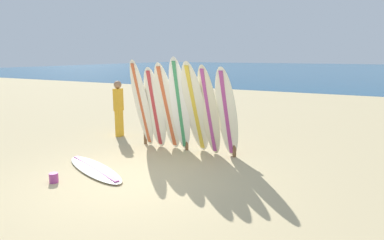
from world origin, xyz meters
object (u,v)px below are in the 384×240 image
object	(u,v)px
surfboard_leaning_center_right	(195,109)
surfboard_leaning_center	(180,106)
surfboard_rack	(187,126)
surfboard_leaning_far_left	(142,104)
sand_bucket	(54,178)
surfboard_leaning_center_left	(167,107)
surfboard_leaning_far_right	(227,114)
surfboard_lying_on_sand	(94,169)
beachgoer_standing	(119,106)
surfboard_leaning_left	(155,109)
surfboard_leaning_right	(209,112)

from	to	relation	value
surfboard_leaning_center_right	surfboard_leaning_center	bearing A→B (deg)	-172.89
surfboard_rack	surfboard_leaning_far_left	size ratio (longest dim) A/B	1.16
surfboard_leaning_far_left	surfboard_leaning_center_right	distance (m)	1.61
surfboard_leaning_center	sand_bucket	xyz separation A→B (m)	(-1.28, -2.88, -1.15)
surfboard_leaning_center_left	surfboard_leaning_far_right	xyz separation A→B (m)	(1.64, 0.03, -0.04)
surfboard_leaning_center	surfboard_lying_on_sand	size ratio (longest dim) A/B	1.06
surfboard_leaning_far_right	sand_bucket	distance (m)	4.02
surfboard_leaning_far_right	surfboard_rack	bearing A→B (deg)	166.65
surfboard_leaning_far_right	sand_bucket	bearing A→B (deg)	-130.37
surfboard_leaning_center_right	sand_bucket	xyz separation A→B (m)	(-1.69, -2.93, -1.10)
surfboard_leaning_center_right	beachgoer_standing	bearing A→B (deg)	167.10
surfboard_leaning_center_left	surfboard_leaning_center_right	world-z (taller)	surfboard_leaning_center_right
surfboard_leaning_left	surfboard_leaning_far_right	world-z (taller)	surfboard_leaning_far_right
surfboard_leaning_far_right	beachgoer_standing	world-z (taller)	surfboard_leaning_far_right
surfboard_leaning_center_left	surfboard_leaning_center	world-z (taller)	surfboard_leaning_center
surfboard_leaning_center_right	surfboard_leaning_far_right	distance (m)	0.83
surfboard_leaning_center_left	surfboard_leaning_center_right	xyz separation A→B (m)	(0.81, 0.00, 0.02)
surfboard_leaning_far_left	surfboard_leaning_far_right	world-z (taller)	surfboard_leaning_far_left
surfboard_leaning_far_left	surfboard_leaning_center	size ratio (longest dim) A/B	0.97
surfboard_leaning_center_left	surfboard_leaning_far_right	world-z (taller)	surfboard_leaning_center_left
surfboard_leaning_far_right	surfboard_leaning_center	bearing A→B (deg)	-176.22
surfboard_leaning_far_left	surfboard_leaning_center	bearing A→B (deg)	-1.25
surfboard_leaning_left	sand_bucket	bearing A→B (deg)	-99.09
surfboard_leaning_center	surfboard_leaning_left	bearing A→B (deg)	174.59
surfboard_leaning_center_left	surfboard_lying_on_sand	bearing A→B (deg)	-108.18
surfboard_leaning_left	surfboard_leaning_right	world-z (taller)	surfboard_leaning_right
surfboard_leaning_center_right	beachgoer_standing	world-z (taller)	surfboard_leaning_center_right
surfboard_leaning_center_left	surfboard_leaning_left	bearing A→B (deg)	176.24
surfboard_leaning_far_left	surfboard_leaning_left	world-z (taller)	surfboard_leaning_far_left
surfboard_leaning_center_right	surfboard_rack	bearing A→B (deg)	142.34
beachgoer_standing	surfboard_leaning_center	bearing A→B (deg)	-15.94
surfboard_leaning_center_left	surfboard_rack	bearing A→B (deg)	39.94
beachgoer_standing	surfboard_lying_on_sand	bearing A→B (deg)	-60.42
surfboard_leaning_left	sand_bucket	size ratio (longest dim) A/B	11.40
surfboard_leaning_right	surfboard_lying_on_sand	world-z (taller)	surfboard_leaning_right
surfboard_rack	beachgoer_standing	world-z (taller)	beachgoer_standing
surfboard_leaning_center	surfboard_leaning_far_left	bearing A→B (deg)	178.75
surfboard_lying_on_sand	sand_bucket	size ratio (longest dim) A/B	12.07
surfboard_leaning_center	surfboard_leaning_right	xyz separation A→B (m)	(0.79, 0.06, -0.09)
surfboard_leaning_right	beachgoer_standing	distance (m)	3.46
surfboard_rack	surfboard_leaning_far_left	distance (m)	1.36
surfboard_leaning_far_left	surfboard_leaning_center_right	xyz separation A→B (m)	(1.61, 0.03, -0.01)
surfboard_lying_on_sand	beachgoer_standing	size ratio (longest dim) A/B	1.36
surfboard_leaning_center	surfboard_leaning_right	bearing A→B (deg)	4.27
surfboard_leaning_left	surfboard_leaning_right	distance (m)	1.59
surfboard_leaning_center_left	surfboard_leaning_right	bearing A→B (deg)	0.46
surfboard_leaning_far_left	surfboard_leaning_center_right	world-z (taller)	surfboard_leaning_far_left
sand_bucket	surfboard_leaning_right	bearing A→B (deg)	54.90
surfboard_rack	sand_bucket	xyz separation A→B (m)	(-1.27, -3.25, -0.55)
surfboard_leaning_left	surfboard_leaning_center_left	bearing A→B (deg)	-3.76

